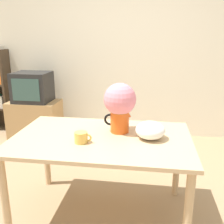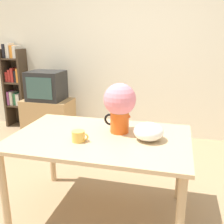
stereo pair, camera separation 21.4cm
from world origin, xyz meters
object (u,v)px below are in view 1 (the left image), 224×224
tv_set (33,87)px  white_bowl (150,130)px  coffee_mug (81,137)px  flower_vase (120,104)px

tv_set → white_bowl: bearing=-42.7°
tv_set → coffee_mug: bearing=-55.6°
flower_vase → tv_set: flower_vase is taller
coffee_mug → tv_set: size_ratio=0.26×
flower_vase → coffee_mug: flower_vase is taller
coffee_mug → tv_set: tv_set is taller
coffee_mug → white_bowl: 0.54m
flower_vase → tv_set: bearing=134.7°
white_bowl → coffee_mug: bearing=-162.5°
flower_vase → coffee_mug: 0.43m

